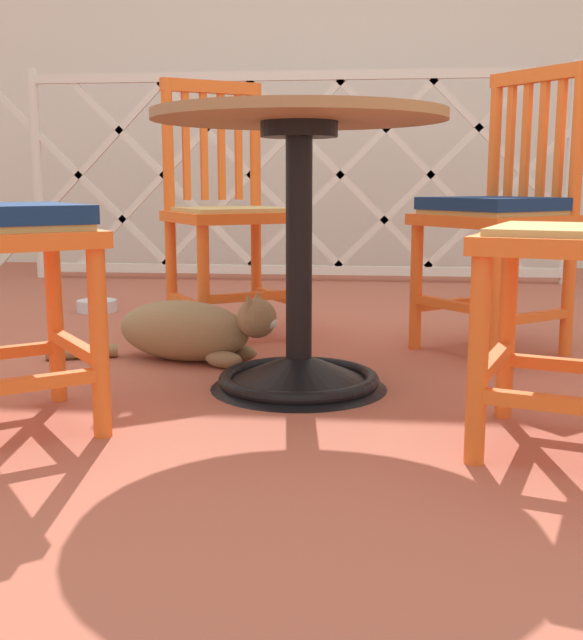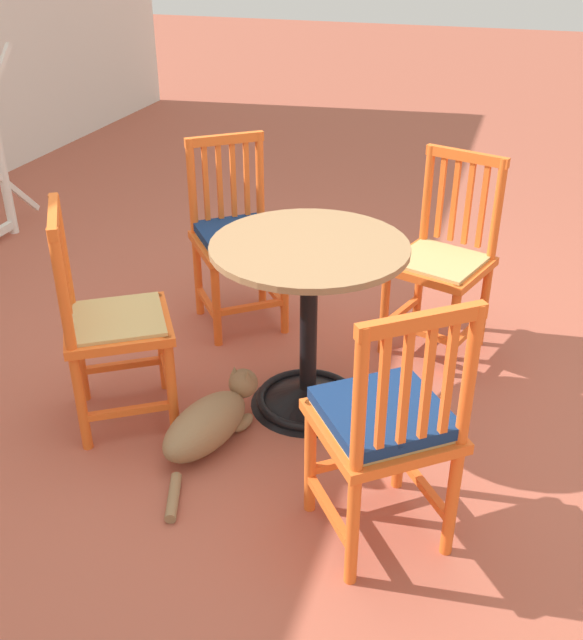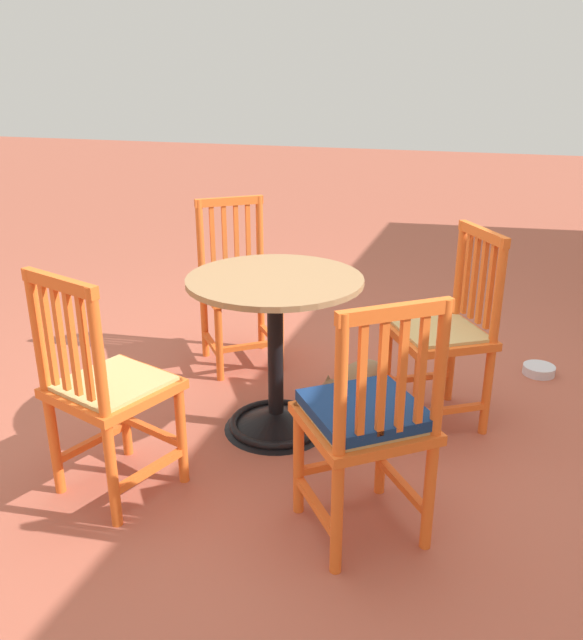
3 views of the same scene
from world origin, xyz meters
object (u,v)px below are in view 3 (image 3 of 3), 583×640
(orange_chair_tucked_in, at_px, (239,287))
(pet_water_bowl, at_px, (539,370))
(cafe_table, at_px, (276,372))
(orange_chair_facing_out, at_px, (367,422))
(orange_chair_by_planter, at_px, (445,334))
(tabby_cat, at_px, (354,385))
(orange_chair_near_fence, at_px, (107,391))

(orange_chair_tucked_in, relative_size, pet_water_bowl, 5.36)
(cafe_table, distance_m, orange_chair_facing_out, 0.81)
(orange_chair_by_planter, xyz_separation_m, orange_chair_tucked_in, (-0.33, -1.14, 0.01))
(tabby_cat, bearing_deg, orange_chair_tucked_in, -112.02)
(orange_chair_by_planter, relative_size, pet_water_bowl, 5.36)
(orange_chair_by_planter, distance_m, pet_water_bowl, 0.92)
(orange_chair_near_fence, distance_m, orange_chair_by_planter, 1.49)
(orange_chair_facing_out, height_order, tabby_cat, orange_chair_facing_out)
(cafe_table, xyz_separation_m, orange_chair_near_fence, (0.64, -0.44, 0.15))
(pet_water_bowl, bearing_deg, cafe_table, -49.95)
(orange_chair_by_planter, relative_size, tabby_cat, 1.22)
(orange_chair_near_fence, relative_size, orange_chair_by_planter, 1.00)
(tabby_cat, xyz_separation_m, pet_water_bowl, (-0.63, 0.89, -0.07))
(orange_chair_tucked_in, bearing_deg, pet_water_bowl, 102.01)
(orange_chair_near_fence, bearing_deg, tabby_cat, 144.08)
(orange_chair_facing_out, bearing_deg, pet_water_bowl, 157.90)
(orange_chair_near_fence, xyz_separation_m, orange_chair_by_planter, (-0.96, 1.14, 0.00))
(orange_chair_near_fence, height_order, tabby_cat, orange_chair_near_fence)
(orange_chair_near_fence, bearing_deg, cafe_table, 145.71)
(orange_chair_tucked_in, bearing_deg, cafe_table, 34.11)
(orange_chair_tucked_in, xyz_separation_m, tabby_cat, (0.29, 0.72, -0.35))
(pet_water_bowl, bearing_deg, orange_chair_near_fence, -44.70)
(orange_chair_tucked_in, height_order, pet_water_bowl, orange_chair_tucked_in)
(cafe_table, xyz_separation_m, pet_water_bowl, (-0.99, 1.18, -0.26))
(orange_chair_facing_out, bearing_deg, cafe_table, -138.12)
(pet_water_bowl, bearing_deg, orange_chair_facing_out, -22.10)
(orange_chair_facing_out, xyz_separation_m, orange_chair_by_planter, (-0.91, 0.17, -0.01))
(orange_chair_by_planter, relative_size, orange_chair_tucked_in, 1.00)
(cafe_table, height_order, pet_water_bowl, cafe_table)
(tabby_cat, bearing_deg, orange_chair_by_planter, 85.26)
(pet_water_bowl, bearing_deg, orange_chair_tucked_in, -77.99)
(tabby_cat, bearing_deg, pet_water_bowl, 125.43)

